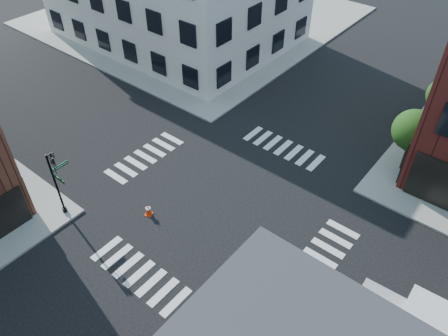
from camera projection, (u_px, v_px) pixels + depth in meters
ground at (222, 201)px, 27.44m from camera, size 120.00×120.00×0.00m
sidewalk_nw at (196, 16)px, 49.65m from camera, size 30.00×30.00×0.15m
tree_near at (414, 133)px, 27.61m from camera, size 2.69×2.69×4.49m
tree_far at (444, 97)px, 31.31m from camera, size 2.43×2.43×4.07m
signal_pole at (57, 178)px, 24.85m from camera, size 1.29×1.24×4.60m
traffic_cone at (148, 210)px, 26.36m from camera, size 0.54×0.54×0.79m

